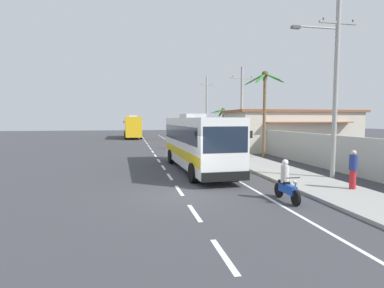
{
  "coord_description": "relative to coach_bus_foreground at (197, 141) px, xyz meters",
  "views": [
    {
      "loc": [
        -2.17,
        -13.01,
        3.3
      ],
      "look_at": [
        1.7,
        6.22,
        1.7
      ],
      "focal_mm": 28.67,
      "sensor_mm": 36.0,
      "label": 1
    }
  ],
  "objects": [
    {
      "name": "ground_plane",
      "position": [
        -2.04,
        -6.25,
        -1.9
      ],
      "size": [
        160.0,
        160.0,
        0.0
      ],
      "primitive_type": "plane",
      "color": "#3A3A3F"
    },
    {
      "name": "sidewalk_kerb",
      "position": [
        4.76,
        3.75,
        -1.83
      ],
      "size": [
        3.2,
        90.0,
        0.14
      ],
      "primitive_type": "cube",
      "color": "#999993",
      "rests_on": "ground"
    },
    {
      "name": "lane_markings",
      "position": [
        0.01,
        8.6,
        -1.9
      ],
      "size": [
        3.61,
        71.26,
        0.01
      ],
      "color": "white",
      "rests_on": "ground"
    },
    {
      "name": "boundary_wall",
      "position": [
        8.56,
        7.75,
        -0.76
      ],
      "size": [
        0.24,
        60.0,
        2.28
      ],
      "primitive_type": "cube",
      "color": "#B2B2AD",
      "rests_on": "ground"
    },
    {
      "name": "coach_bus_foreground",
      "position": [
        0.0,
        0.0,
        0.0
      ],
      "size": [
        3.09,
        11.2,
        3.65
      ],
      "color": "white",
      "rests_on": "ground"
    },
    {
      "name": "coach_bus_far_lane",
      "position": [
        -3.84,
        35.25,
        0.14
      ],
      "size": [
        3.17,
        11.58,
        3.93
      ],
      "color": "gold",
      "rests_on": "ground"
    },
    {
      "name": "motorcycle_beside_bus",
      "position": [
        1.92,
        -8.08,
        -1.22
      ],
      "size": [
        0.56,
        1.96,
        1.67
      ],
      "color": "black",
      "rests_on": "ground"
    },
    {
      "name": "pedestrian_near_kerb",
      "position": [
        5.64,
        -7.28,
        -0.84
      ],
      "size": [
        0.36,
        0.36,
        1.76
      ],
      "rotation": [
        0.0,
        0.0,
        1.59
      ],
      "color": "red",
      "rests_on": "sidewalk_kerb"
    },
    {
      "name": "pedestrian_midwalk",
      "position": [
        4.08,
        11.84,
        -0.89
      ],
      "size": [
        0.36,
        0.36,
        1.67
      ],
      "rotation": [
        0.0,
        0.0,
        1.84
      ],
      "color": "beige",
      "rests_on": "sidewalk_kerb"
    },
    {
      "name": "utility_pole_nearest",
      "position": [
        6.47,
        -4.59,
        3.58
      ],
      "size": [
        3.74,
        0.24,
        10.34
      ],
      "color": "#9E9E99",
      "rests_on": "ground"
    },
    {
      "name": "utility_pole_mid",
      "position": [
        6.74,
        9.95,
        2.55
      ],
      "size": [
        2.45,
        0.24,
        8.46
      ],
      "color": "#9E9E99",
      "rests_on": "ground"
    },
    {
      "name": "utility_pole_far",
      "position": [
        6.77,
        24.5,
        3.0
      ],
      "size": [
        2.03,
        0.24,
        9.41
      ],
      "color": "#9E9E99",
      "rests_on": "ground"
    },
    {
      "name": "palm_nearest",
      "position": [
        8.4,
        21.49,
        1.8
      ],
      "size": [
        3.42,
        3.49,
        4.86
      ],
      "color": "brown",
      "rests_on": "ground"
    },
    {
      "name": "palm_second",
      "position": [
        6.77,
        4.65,
        3.43
      ],
      "size": [
        3.43,
        3.57,
        7.27
      ],
      "color": "brown",
      "rests_on": "ground"
    },
    {
      "name": "roadside_building",
      "position": [
        12.82,
        11.2,
        0.23
      ],
      "size": [
        13.75,
        7.56,
        4.23
      ],
      "color": "beige",
      "rests_on": "ground"
    }
  ]
}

